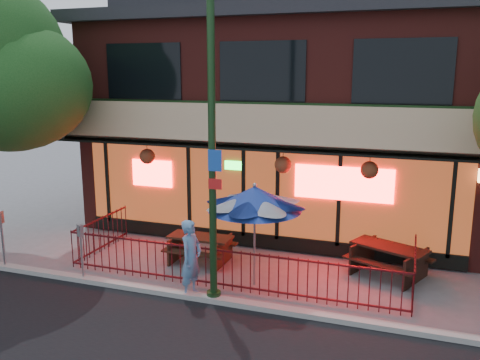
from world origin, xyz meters
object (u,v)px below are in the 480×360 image
Objects in this scene: parking_meter_far at (2,230)px; picnic_table_left at (200,245)px; parking_meter_near at (81,243)px; patio_umbrella at (255,198)px; picnic_table_right at (389,256)px; pedestrian at (191,258)px; street_light at (212,161)px.

picnic_table_left is at bearing 24.83° from parking_meter_far.
parking_meter_near is at bearing -135.86° from picnic_table_left.
patio_umbrella reaches higher than parking_meter_far.
picnic_table_right is 1.25× the size of pedestrian.
patio_umbrella is 1.61× the size of parking_meter_far.
street_light is at bearing 1.31° from parking_meter_near.
patio_umbrella reaches higher than picnic_table_right.
parking_meter_near is (-6.99, -2.80, 0.46)m from picnic_table_right.
parking_meter_far is (-9.39, -2.80, 0.54)m from picnic_table_right.
picnic_table_left is at bearing 120.66° from street_light.
picnic_table_left is 1.18× the size of parking_meter_near.
pedestrian is 2.84m from parking_meter_near.
parking_meter_far is (-2.40, -0.00, 0.08)m from parking_meter_near.
picnic_table_left is at bearing 26.52° from pedestrian.
picnic_table_right is at bearing 21.79° from parking_meter_near.
parking_meter_far is (-5.23, -0.13, 0.16)m from pedestrian.
street_light is at bearing -59.34° from picnic_table_left.
patio_umbrella is 1.40× the size of pedestrian.
parking_meter_far reaches higher than picnic_table_right.
pedestrian is (-4.16, -2.67, 0.38)m from picnic_table_right.
parking_meter_near is at bearing -163.53° from patio_umbrella.
patio_umbrella is at bearing 61.55° from street_light.
pedestrian is (0.65, -1.99, 0.42)m from picnic_table_left.
street_light is 3.92× the size of pedestrian.
patio_umbrella is (-3.00, -1.62, 1.62)m from picnic_table_right.
pedestrian is at bearing 2.63° from parking_meter_near.
picnic_table_left is 4.86m from picnic_table_right.
street_light is 3.14× the size of picnic_table_right.
pedestrian is (-0.56, 0.05, -2.26)m from street_light.
patio_umbrella is 6.59m from parking_meter_far.
patio_umbrella reaches higher than pedestrian.
pedestrian is at bearing 1.43° from parking_meter_far.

